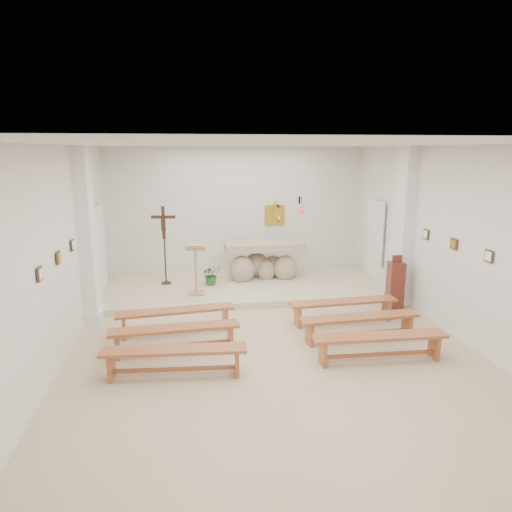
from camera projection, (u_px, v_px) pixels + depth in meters
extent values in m
cube|color=#CDB594|center=(271.00, 347.00, 8.09)|extent=(7.00, 10.00, 0.00)
cube|color=silver|center=(53.00, 259.00, 7.15)|extent=(0.02, 10.00, 3.50)
cube|color=silver|center=(461.00, 244.00, 8.22)|extent=(0.02, 10.00, 3.50)
cube|color=silver|center=(237.00, 212.00, 12.48)|extent=(7.00, 0.02, 3.50)
cube|color=silver|center=(272.00, 145.00, 7.29)|extent=(7.00, 10.00, 0.02)
cube|color=beige|center=(245.00, 286.00, 11.43)|extent=(6.98, 3.00, 0.15)
cube|color=white|center=(87.00, 235.00, 9.09)|extent=(0.26, 0.55, 3.50)
cube|color=white|center=(403.00, 227.00, 10.13)|extent=(0.26, 0.55, 3.50)
cube|color=gold|center=(275.00, 215.00, 12.64)|extent=(0.55, 0.04, 0.55)
cube|color=black|center=(299.00, 200.00, 12.66)|extent=(0.04, 0.02, 0.20)
cylinder|color=black|center=(301.00, 198.00, 12.50)|extent=(0.02, 0.30, 0.02)
cylinder|color=black|center=(302.00, 205.00, 12.40)|extent=(0.01, 0.01, 0.34)
sphere|color=red|center=(302.00, 212.00, 12.44)|extent=(0.11, 0.11, 0.11)
cube|color=#3D2C1B|center=(40.00, 274.00, 6.39)|extent=(0.03, 0.20, 0.20)
cube|color=#3D2C1B|center=(58.00, 258.00, 7.35)|extent=(0.03, 0.20, 0.20)
cube|color=#3D2C1B|center=(72.00, 245.00, 8.32)|extent=(0.03, 0.20, 0.20)
cube|color=#3D2C1B|center=(489.00, 256.00, 7.46)|extent=(0.03, 0.20, 0.20)
cube|color=#3D2C1B|center=(454.00, 244.00, 8.42)|extent=(0.03, 0.20, 0.20)
cube|color=#3D2C1B|center=(426.00, 234.00, 9.38)|extent=(0.03, 0.20, 0.20)
cube|color=silver|center=(96.00, 295.00, 10.09)|extent=(0.10, 0.85, 0.52)
cube|color=silver|center=(388.00, 282.00, 11.15)|extent=(0.10, 0.85, 0.52)
ellipsoid|color=tan|center=(242.00, 270.00, 11.61)|extent=(0.65, 0.55, 0.74)
ellipsoid|color=tan|center=(285.00, 269.00, 11.82)|extent=(0.61, 0.52, 0.69)
ellipsoid|color=tan|center=(257.00, 265.00, 12.02)|extent=(0.69, 0.59, 0.65)
ellipsoid|color=tan|center=(273.00, 267.00, 12.06)|extent=(0.56, 0.48, 0.61)
ellipsoid|color=tan|center=(266.00, 271.00, 11.83)|extent=(0.48, 0.41, 0.56)
cube|color=tan|center=(264.00, 246.00, 11.73)|extent=(2.01, 0.80, 0.20)
cube|color=tan|center=(196.00, 293.00, 10.58)|extent=(0.39, 0.39, 0.04)
cylinder|color=tan|center=(196.00, 272.00, 10.47)|extent=(0.05, 0.05, 1.04)
cube|color=tan|center=(195.00, 248.00, 10.32)|extent=(0.45, 0.34, 0.17)
cube|color=white|center=(195.00, 246.00, 10.26)|extent=(0.39, 0.28, 0.13)
cylinder|color=#381F12|center=(166.00, 283.00, 11.40)|extent=(0.25, 0.25, 0.03)
cylinder|color=#381F12|center=(165.00, 261.00, 11.27)|extent=(0.04, 0.04, 1.17)
cube|color=#381F12|center=(163.00, 223.00, 11.05)|extent=(0.08, 0.06, 0.80)
cube|color=#381F12|center=(163.00, 217.00, 11.02)|extent=(0.59, 0.13, 0.07)
cube|color=#381F12|center=(163.00, 224.00, 11.03)|extent=(0.11, 0.06, 0.34)
imported|color=#275A24|center=(211.00, 275.00, 11.26)|extent=(0.55, 0.50, 0.51)
cube|color=maroon|center=(395.00, 285.00, 10.03)|extent=(0.34, 0.34, 1.03)
cube|color=maroon|center=(397.00, 259.00, 9.89)|extent=(0.21, 0.06, 0.17)
cube|color=#AD5D32|center=(175.00, 311.00, 8.64)|extent=(2.24, 0.59, 0.05)
cube|color=#AD5D32|center=(124.00, 327.00, 8.44)|extent=(0.09, 0.33, 0.42)
cube|color=#AD5D32|center=(225.00, 317.00, 8.93)|extent=(0.09, 0.33, 0.42)
cube|color=#AD5D32|center=(176.00, 327.00, 8.71)|extent=(1.86, 0.26, 0.05)
cube|color=#AD5D32|center=(343.00, 302.00, 9.15)|extent=(2.23, 0.46, 0.05)
cube|color=#AD5D32|center=(298.00, 316.00, 9.01)|extent=(0.08, 0.32, 0.42)
cube|color=#AD5D32|center=(386.00, 309.00, 9.39)|extent=(0.08, 0.32, 0.42)
cube|color=#AD5D32|center=(343.00, 317.00, 9.22)|extent=(1.86, 0.15, 0.05)
cube|color=#AD5D32|center=(175.00, 328.00, 7.79)|extent=(2.23, 0.48, 0.05)
cube|color=#AD5D32|center=(118.00, 346.00, 7.65)|extent=(0.08, 0.32, 0.42)
cube|color=#AD5D32|center=(230.00, 336.00, 8.04)|extent=(0.08, 0.32, 0.42)
cube|color=#AD5D32|center=(176.00, 346.00, 7.86)|extent=(1.86, 0.17, 0.05)
cube|color=#AD5D32|center=(360.00, 317.00, 8.30)|extent=(2.23, 0.46, 0.05)
cube|color=#AD5D32|center=(310.00, 333.00, 8.16)|extent=(0.08, 0.32, 0.42)
cube|color=#AD5D32|center=(407.00, 325.00, 8.54)|extent=(0.08, 0.32, 0.42)
cube|color=#AD5D32|center=(359.00, 334.00, 8.37)|extent=(1.86, 0.15, 0.05)
cube|color=#AD5D32|center=(174.00, 350.00, 6.95)|extent=(2.23, 0.52, 0.05)
cube|color=#AD5D32|center=(111.00, 366.00, 6.93)|extent=(0.09, 0.33, 0.42)
cube|color=#AD5D32|center=(237.00, 362.00, 7.07)|extent=(0.09, 0.33, 0.42)
cube|color=#AD5D32|center=(175.00, 369.00, 7.02)|extent=(1.86, 0.21, 0.05)
cube|color=#AD5D32|center=(380.00, 336.00, 7.46)|extent=(2.22, 0.43, 0.05)
cube|color=#AD5D32|center=(323.00, 352.00, 7.40)|extent=(0.07, 0.32, 0.42)
cube|color=#AD5D32|center=(434.00, 346.00, 7.62)|extent=(0.07, 0.32, 0.42)
cube|color=#AD5D32|center=(379.00, 354.00, 7.53)|extent=(1.86, 0.13, 0.05)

